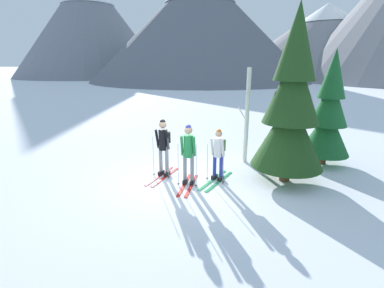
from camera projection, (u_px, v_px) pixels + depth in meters
ground_plane at (183, 181)px, 8.81m from camera, size 400.00×400.00×0.00m
skier_in_black at (163, 144)px, 8.97m from camera, size 0.70×1.73×1.86m
skier_in_green at (189, 151)px, 8.32m from camera, size 0.61×1.66×1.84m
skier_in_white at (218, 152)px, 8.66m from camera, size 0.92×1.77×1.63m
pine_tree_near at (329, 114)px, 9.84m from camera, size 1.66×1.66×4.00m
pine_tree_mid at (291, 105)px, 8.21m from camera, size 2.13×2.13×5.14m
birch_tree_tall at (247, 116)px, 10.10m from camera, size 0.42×0.78×3.38m
mountain_ridge_distant at (281, 19)px, 58.45m from camera, size 111.97×61.83×29.75m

